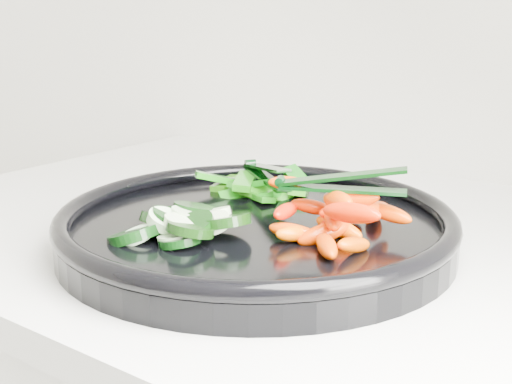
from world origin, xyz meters
The scene contains 6 objects.
veggie_tray centered at (-0.56, 1.62, 0.95)m, with size 0.41×0.41×0.04m.
cucumber_pile centered at (-0.60, 1.56, 0.96)m, with size 0.12×0.13×0.04m.
carrot_pile centered at (-0.48, 1.63, 0.97)m, with size 0.14×0.16×0.06m.
pepper_pile centered at (-0.62, 1.71, 0.96)m, with size 0.12×0.10×0.03m.
tong_carrot centered at (-0.48, 1.64, 1.00)m, with size 0.11×0.06×0.02m.
tong_pepper centered at (-0.61, 1.71, 0.98)m, with size 0.10×0.08×0.02m.
Camera 1 is at (-0.18, 1.12, 1.16)m, focal length 50.00 mm.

